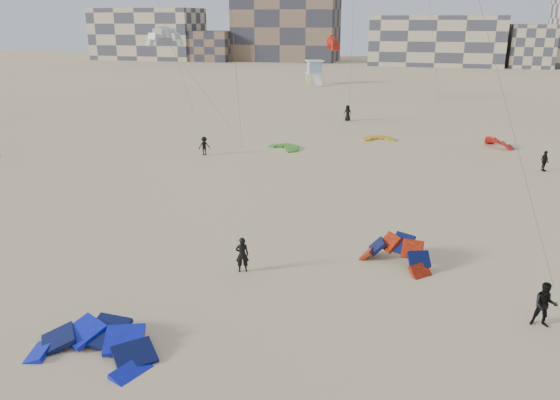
# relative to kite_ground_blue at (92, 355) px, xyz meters

# --- Properties ---
(ground) EXTENTS (320.00, 320.00, 0.00)m
(ground) POSITION_rel_kite_ground_blue_xyz_m (1.34, 3.86, 0.00)
(ground) COLOR beige
(ground) RESTS_ON ground
(kite_ground_blue) EXTENTS (5.00, 5.24, 2.77)m
(kite_ground_blue) POSITION_rel_kite_ground_blue_xyz_m (0.00, 0.00, 0.00)
(kite_ground_blue) COLOR #0B10E1
(kite_ground_blue) RESTS_ON ground
(kite_ground_orange) EXTENTS (4.68, 4.70, 3.49)m
(kite_ground_orange) POSITION_rel_kite_ground_blue_xyz_m (9.95, 10.56, 0.00)
(kite_ground_orange) COLOR red
(kite_ground_orange) RESTS_ON ground
(kite_ground_green) EXTENTS (4.24, 4.29, 0.81)m
(kite_ground_green) POSITION_rel_kite_ground_blue_xyz_m (-1.57, 33.12, 0.00)
(kite_ground_green) COLOR green
(kite_ground_green) RESTS_ON ground
(kite_ground_red_far) EXTENTS (4.17, 4.14, 2.82)m
(kite_ground_red_far) POSITION_rel_kite_ground_blue_xyz_m (17.42, 38.93, 0.00)
(kite_ground_red_far) COLOR red
(kite_ground_red_far) RESTS_ON ground
(kite_ground_yellow) EXTENTS (3.70, 3.82, 0.59)m
(kite_ground_yellow) POSITION_rel_kite_ground_blue_xyz_m (6.37, 39.30, 0.00)
(kite_ground_yellow) COLOR gold
(kite_ground_yellow) RESTS_ON ground
(kitesurfer_main) EXTENTS (0.74, 0.63, 1.73)m
(kitesurfer_main) POSITION_rel_kite_ground_blue_xyz_m (2.98, 7.85, 0.87)
(kitesurfer_main) COLOR black
(kitesurfer_main) RESTS_ON ground
(kitesurfer_b) EXTENTS (0.91, 0.71, 1.85)m
(kitesurfer_b) POSITION_rel_kite_ground_blue_xyz_m (15.85, 6.33, 0.92)
(kitesurfer_b) COLOR black
(kitesurfer_b) RESTS_ON ground
(kitesurfer_c) EXTENTS (1.19, 1.15, 1.63)m
(kitesurfer_c) POSITION_rel_kite_ground_blue_xyz_m (-7.74, 28.93, 0.81)
(kitesurfer_c) COLOR black
(kitesurfer_c) RESTS_ON ground
(kitesurfer_d) EXTENTS (0.70, 1.04, 1.64)m
(kitesurfer_d) POSITION_rel_kite_ground_blue_xyz_m (20.00, 30.96, 0.82)
(kitesurfer_d) COLOR black
(kitesurfer_d) RESTS_ON ground
(kitesurfer_e) EXTENTS (0.99, 0.76, 1.82)m
(kitesurfer_e) POSITION_rel_kite_ground_blue_xyz_m (1.85, 48.97, 0.91)
(kitesurfer_e) COLOR black
(kitesurfer_e) RESTS_ON ground
(kite_fly_grey) EXTENTS (9.16, 4.71, 9.81)m
(kite_fly_grey) POSITION_rel_kite_ground_blue_xyz_m (-14.87, 36.86, 9.47)
(kite_fly_grey) COLOR silver
(kite_fly_grey) RESTS_ON ground
(kite_fly_red) EXTENTS (4.80, 4.78, 8.37)m
(kite_fly_red) POSITION_rel_kite_ground_blue_xyz_m (-2.56, 62.95, 8.00)
(kite_fly_red) COLOR red
(kite_fly_red) RESTS_ON ground
(lifeguard_tower_far) EXTENTS (3.91, 6.24, 4.19)m
(lifeguard_tower_far) POSITION_rel_kite_ground_blue_xyz_m (-9.54, 84.52, 2.08)
(lifeguard_tower_far) COLOR white
(lifeguard_tower_far) RESTS_ON ground
(condo_west_a) EXTENTS (30.00, 15.00, 14.00)m
(condo_west_a) POSITION_rel_kite_ground_blue_xyz_m (-68.66, 133.86, 7.00)
(condo_west_a) COLOR #C4B18F
(condo_west_a) RESTS_ON ground
(condo_west_b) EXTENTS (28.00, 14.00, 18.00)m
(condo_west_b) POSITION_rel_kite_ground_blue_xyz_m (-28.66, 137.86, 9.00)
(condo_west_b) COLOR brown
(condo_west_b) RESTS_ON ground
(condo_mid) EXTENTS (32.00, 16.00, 12.00)m
(condo_mid) POSITION_rel_kite_ground_blue_xyz_m (11.34, 133.86, 6.00)
(condo_mid) COLOR #C4B18F
(condo_mid) RESTS_ON ground
(condo_fill_left) EXTENTS (12.00, 10.00, 8.00)m
(condo_fill_left) POSITION_rel_kite_ground_blue_xyz_m (-48.66, 131.86, 4.00)
(condo_fill_left) COLOR brown
(condo_fill_left) RESTS_ON ground
(condo_fill_right) EXTENTS (10.00, 10.00, 10.00)m
(condo_fill_right) POSITION_rel_kite_ground_blue_xyz_m (33.34, 131.86, 5.00)
(condo_fill_right) COLOR #C4B18F
(condo_fill_right) RESTS_ON ground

